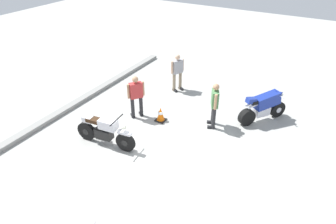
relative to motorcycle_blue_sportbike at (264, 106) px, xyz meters
name	(u,v)px	position (x,y,z in m)	size (l,w,h in m)	color
ground_plane	(160,162)	(-3.78, 2.00, -0.59)	(40.00, 40.00, 0.00)	#9E9E99
curb_edge	(51,118)	(-3.78, 6.60, -0.52)	(14.00, 0.30, 0.15)	gray
motorcycle_blue_sportbike	(264,106)	(0.00, 0.00, 0.00)	(1.68, 1.31, 1.14)	black
motorcycle_silver_cruiser	(105,131)	(-3.90, 3.92, -0.07)	(0.70, 2.09, 1.09)	black
person_in_gray_shirt	(177,70)	(0.58, 3.78, 0.30)	(0.59, 0.46, 1.59)	gray
person_in_red_shirt	(136,95)	(-2.03, 4.02, 0.31)	(0.56, 0.50, 1.61)	#262628
person_in_green_shirt	(214,103)	(-1.21, 1.39, 0.32)	(0.61, 0.46, 1.62)	#262628
traffic_cone	(161,114)	(-1.82, 3.14, -0.33)	(0.36, 0.36, 0.53)	black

